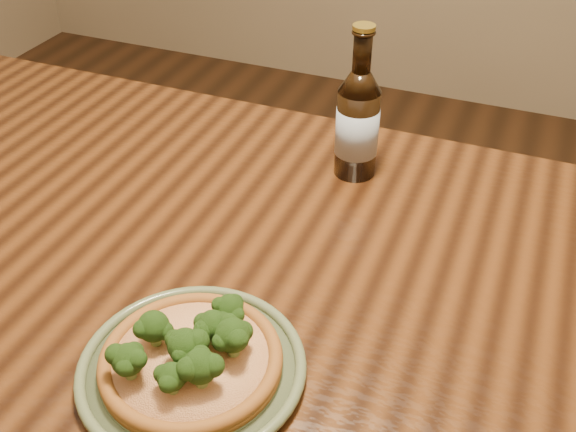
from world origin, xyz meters
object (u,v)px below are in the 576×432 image
at_px(pizza, 191,356).
at_px(beer_bottle, 358,122).
at_px(table, 175,285).
at_px(plate, 192,368).

relative_size(pizza, beer_bottle, 0.83).
bearing_deg(beer_bottle, table, -122.38).
height_order(plate, beer_bottle, beer_bottle).
bearing_deg(beer_bottle, plate, -91.99).
distance_m(table, beer_bottle, 0.40).
xyz_separation_m(table, beer_bottle, (0.20, 0.28, 0.19)).
height_order(table, pizza, pizza).
relative_size(plate, beer_bottle, 1.05).
bearing_deg(table, plate, -53.84).
relative_size(table, plate, 5.86).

